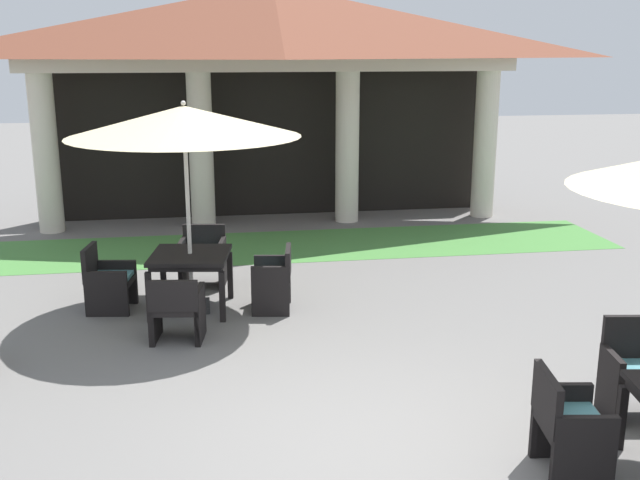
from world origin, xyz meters
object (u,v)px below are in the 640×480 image
at_px(patio_chair_near_foreground_west, 108,281).
at_px(patio_chair_near_foreground_north, 203,257).
at_px(patio_umbrella_near_foreground, 184,122).
at_px(patio_chair_near_foreground_east, 274,280).
at_px(patio_chair_mid_left_west, 568,427).
at_px(patio_chair_near_foreground_south, 177,309).
at_px(patio_table_near_foreground, 190,261).

bearing_deg(patio_chair_near_foreground_west, patio_chair_near_foreground_north, 134.92).
relative_size(patio_umbrella_near_foreground, patio_chair_near_foreground_north, 3.43).
relative_size(patio_chair_near_foreground_east, patio_chair_mid_left_west, 0.95).
height_order(patio_umbrella_near_foreground, patio_chair_near_foreground_east, patio_umbrella_near_foreground).
relative_size(patio_umbrella_near_foreground, patio_chair_mid_left_west, 3.30).
distance_m(patio_umbrella_near_foreground, patio_chair_near_foreground_south, 2.30).
bearing_deg(patio_chair_mid_left_west, patio_chair_near_foreground_west, -130.01).
relative_size(patio_chair_near_foreground_west, patio_chair_near_foreground_north, 1.02).
distance_m(patio_umbrella_near_foreground, patio_chair_near_foreground_east, 2.29).
bearing_deg(patio_chair_near_foreground_north, patio_chair_near_foreground_east, 134.92).
bearing_deg(patio_chair_near_foreground_south, patio_chair_near_foreground_west, 135.17).
bearing_deg(patio_table_near_foreground, patio_chair_near_foreground_north, 81.45).
height_order(patio_table_near_foreground, patio_chair_near_foreground_east, patio_chair_near_foreground_east).
xyz_separation_m(patio_chair_near_foreground_east, patio_chair_near_foreground_south, (-1.22, -0.90, -0.02)).
bearing_deg(patio_chair_near_foreground_east, patio_chair_near_foreground_north, 44.92).
bearing_deg(patio_chair_near_foreground_east, patio_umbrella_near_foreground, 90.00).
height_order(patio_chair_near_foreground_west, patio_chair_near_foreground_north, patio_chair_near_foreground_west).
distance_m(patio_chair_near_foreground_east, patio_chair_near_foreground_south, 1.51).
height_order(patio_chair_near_foreground_east, patio_chair_near_foreground_west, patio_chair_near_foreground_west).
bearing_deg(patio_umbrella_near_foreground, patio_table_near_foreground, -90.00).
xyz_separation_m(patio_chair_near_foreground_west, patio_chair_near_foreground_north, (1.22, 0.90, 0.02)).
xyz_separation_m(patio_chair_near_foreground_north, patio_chair_mid_left_west, (2.80, -5.49, 0.01)).
relative_size(patio_umbrella_near_foreground, patio_chair_near_foreground_south, 3.62).
bearing_deg(patio_umbrella_near_foreground, patio_chair_near_foreground_west, 171.45).
bearing_deg(patio_chair_near_foreground_west, patio_table_near_foreground, 90.00).
bearing_deg(patio_chair_near_foreground_south, patio_chair_mid_left_west, -38.64).
height_order(patio_table_near_foreground, patio_chair_near_foreground_west, patio_chair_near_foreground_west).
height_order(patio_umbrella_near_foreground, patio_chair_mid_left_west, patio_umbrella_near_foreground).
distance_m(patio_chair_near_foreground_south, patio_chair_near_foreground_north, 2.14).
xyz_separation_m(patio_table_near_foreground, patio_chair_near_foreground_east, (1.06, -0.16, -0.26)).
xyz_separation_m(patio_table_near_foreground, patio_chair_near_foreground_west, (-1.06, 0.16, -0.27)).
xyz_separation_m(patio_chair_near_foreground_west, patio_chair_mid_left_west, (4.03, -4.59, 0.03)).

